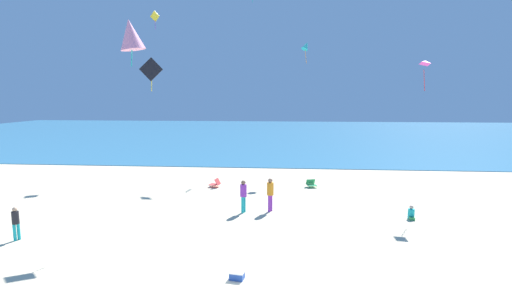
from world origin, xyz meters
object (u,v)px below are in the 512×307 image
kite_black (151,70)px  person_4 (243,194)px  beach_chair_mid_beach (311,184)px  kite_magenta (426,63)px  kite_pink (131,34)px  person_0 (16,221)px  person_2 (411,214)px  person_1 (270,192)px  beach_chair_far_left (215,183)px  cooler_box (237,275)px  kite_teal (306,46)px  kite_yellow (155,17)px

kite_black → person_4: bearing=24.2°
beach_chair_mid_beach → kite_black: size_ratio=0.52×
kite_magenta → kite_pink: (-11.99, -10.90, 0.01)m
beach_chair_mid_beach → person_4: (-3.69, -5.93, 0.73)m
person_0 → person_2: bearing=-136.4°
beach_chair_mid_beach → person_1: person_1 is taller
person_1 → kite_pink: bearing=86.2°
beach_chair_mid_beach → person_2: size_ratio=1.19×
beach_chair_far_left → person_2: person_2 is taller
person_0 → beach_chair_far_left: bearing=-92.6°
person_4 → kite_pink: bearing=91.6°
beach_chair_mid_beach → cooler_box: (-3.03, -13.21, -0.10)m
cooler_box → beach_chair_mid_beach: bearing=77.1°
kite_magenta → kite_pink: 16.21m
person_2 → person_0: bearing=-70.3°
kite_black → kite_teal: kite_teal is taller
kite_magenta → person_1: bearing=-159.4°
beach_chair_far_left → person_0: person_0 is taller
person_0 → person_2: 17.39m
person_1 → kite_black: (-5.22, -2.08, 5.99)m
person_0 → person_1: bearing=-124.5°
beach_chair_mid_beach → kite_black: bearing=-61.1°
kite_yellow → kite_pink: bearing=-73.0°
kite_pink → kite_magenta: bearing=42.3°
beach_chair_mid_beach → kite_magenta: (5.88, -2.51, 7.37)m
person_2 → kite_magenta: 8.38m
kite_magenta → beach_chair_far_left: bearing=170.6°
person_1 → kite_pink: (-3.75, -7.81, 6.62)m
beach_chair_mid_beach → person_1: bearing=-39.3°
person_0 → person_1: person_1 is taller
beach_chair_far_left → beach_chair_mid_beach: beach_chair_far_left is taller
beach_chair_far_left → person_2: 12.05m
beach_chair_mid_beach → person_0: person_0 is taller
person_0 → person_1: size_ratio=0.81×
beach_chair_far_left → person_1: person_1 is taller
person_0 → kite_pink: size_ratio=0.98×
kite_magenta → kite_yellow: (-18.11, 9.15, 4.48)m
beach_chair_mid_beach → person_0: bearing=-66.0°
beach_chair_far_left → kite_yellow: size_ratio=0.54×
kite_yellow → kite_teal: bearing=-1.5°
person_0 → kite_pink: kite_pink is taller
person_0 → kite_yellow: (0.19, 17.21, 11.27)m
cooler_box → kite_pink: bearing=-176.3°
beach_chair_far_left → person_4: size_ratio=0.46×
person_1 → person_0: bearing=48.1°
kite_yellow → kite_teal: 12.21m
person_4 → cooler_box: bearing=114.7°
person_1 → kite_black: bearing=43.5°
person_0 → person_1: (10.05, 4.97, 0.19)m
person_1 → person_2: 6.86m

